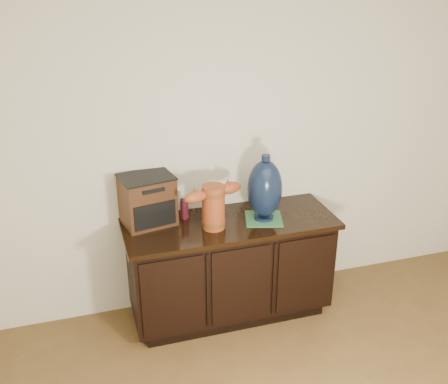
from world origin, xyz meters
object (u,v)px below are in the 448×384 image
object	(u,v)px
sideboard	(230,267)
spray_can	(184,208)
tv_radio	(148,200)
terracotta_vessel	(213,204)
lamp_base	(265,189)

from	to	relation	value
sideboard	spray_can	bearing A→B (deg)	153.86
tv_radio	terracotta_vessel	bearing A→B (deg)	-36.94
spray_can	terracotta_vessel	bearing A→B (deg)	-51.38
tv_radio	spray_can	size ratio (longest dim) A/B	2.38
terracotta_vessel	spray_can	size ratio (longest dim) A/B	2.63
terracotta_vessel	tv_radio	world-z (taller)	tv_radio
tv_radio	lamp_base	size ratio (longest dim) A/B	0.84
spray_can	sideboard	bearing A→B (deg)	-26.14
sideboard	spray_can	distance (m)	0.55
terracotta_vessel	spray_can	bearing A→B (deg)	112.85
tv_radio	lamp_base	world-z (taller)	lamp_base
sideboard	tv_radio	size ratio (longest dim) A/B	3.78
sideboard	terracotta_vessel	xyz separation A→B (m)	(-0.13, -0.05, 0.54)
sideboard	spray_can	size ratio (longest dim) A/B	8.98
sideboard	tv_radio	distance (m)	0.77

